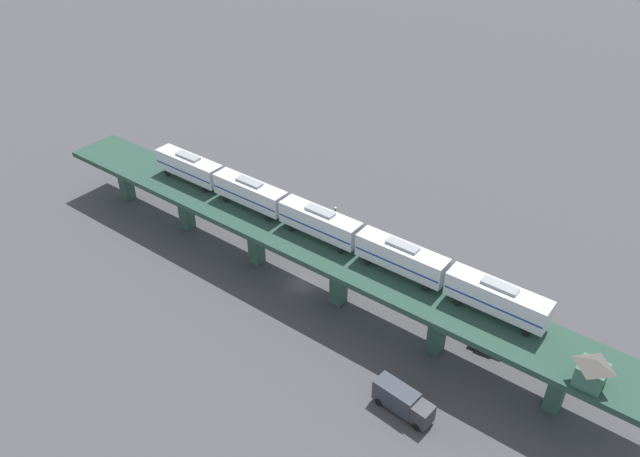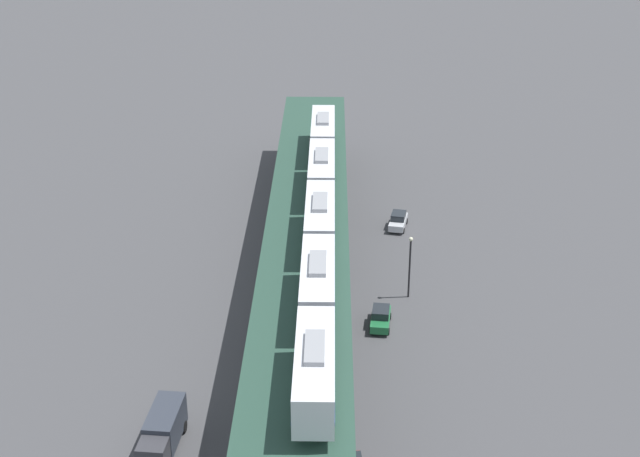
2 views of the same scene
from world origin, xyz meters
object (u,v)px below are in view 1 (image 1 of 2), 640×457
Objects in this scene: street_car_red at (487,343)px; street_lamp at (335,223)px; street_car_green at (354,263)px; signal_hut at (592,371)px; delivery_truck at (402,400)px; subway_train at (320,222)px; street_car_silver at (253,204)px.

street_car_red is 0.68× the size of street_lamp.
street_lamp reaches higher than street_car_green.
signal_hut is 20.14m from delivery_truck.
subway_train is at bearing -74.86° from street_car_red.
street_lamp is at bearing -98.81° from signal_hut.
delivery_truck is (14.78, 44.79, 0.82)m from street_car_silver.
subway_train reaches higher than signal_hut.
street_car_silver is (-5.92, -22.35, -9.89)m from subway_train.
street_car_green is 0.61× the size of delivery_truck.
delivery_truck reaches higher than street_car_green.
subway_train reaches higher than street_car_silver.
subway_train is 13.90× the size of street_car_green.
subway_train is 25.77m from delivery_truck.
street_car_green is 7.34m from street_lamp.
street_car_green is (0.20, -22.83, 0.00)m from street_car_red.
street_car_green is at bearing 172.84° from subway_train.
delivery_truck is at bearing 68.45° from subway_train.
subway_train is 13.18× the size of street_car_red.
signal_hut reaches higher than delivery_truck.
street_car_green is (-4.35, -36.55, -9.15)m from signal_hut.
street_car_red is at bearing 85.91° from street_lamp.
delivery_truck is at bearing 58.13° from street_lamp.
delivery_truck is at bearing -54.30° from signal_hut.
street_car_green is at bearing -89.51° from street_car_red.
subway_train is at bearing -87.18° from signal_hut.
signal_hut reaches higher than street_car_green.
subway_train reaches higher than street_car_green.
signal_hut is at bearing 83.21° from street_car_green.
signal_hut is 17.10m from street_car_red.
street_car_red is at bearing 175.60° from delivery_truck.
street_lamp is at bearing -110.11° from street_car_green.
street_lamp is at bearing 98.55° from street_car_silver.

